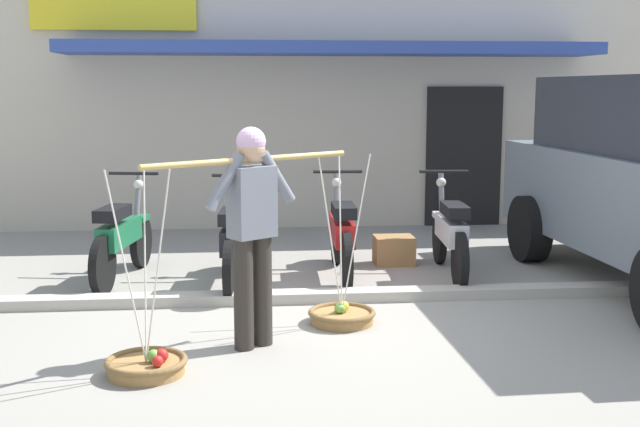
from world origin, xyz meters
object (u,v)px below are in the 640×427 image
object	(u,v)px
fruit_basket_right_side	(342,315)
wooden_crate	(394,250)
fruit_basket_left_side	(147,364)
motorcycle_nearest_shop	(122,238)
motorcycle_third_in_row	(341,235)
fruit_vendor	(252,222)
motorcycle_second_in_row	(235,241)
motorcycle_end_of_row	(450,234)

from	to	relation	value
fruit_basket_right_side	wooden_crate	bearing A→B (deg)	68.91
fruit_basket_right_side	wooden_crate	distance (m)	2.42
fruit_basket_left_side	motorcycle_nearest_shop	world-z (taller)	fruit_basket_left_side
motorcycle_nearest_shop	motorcycle_third_in_row	world-z (taller)	same
fruit_vendor	fruit_basket_left_side	xyz separation A→B (m)	(-0.75, -0.55, -0.90)
fruit_basket_left_side	motorcycle_third_in_row	distance (m)	3.28
fruit_basket_left_side	motorcycle_second_in_row	size ratio (longest dim) A/B	0.80
motorcycle_third_in_row	fruit_basket_left_side	bearing A→B (deg)	-121.48
motorcycle_end_of_row	motorcycle_nearest_shop	bearing A→B (deg)	177.98
fruit_vendor	motorcycle_second_in_row	size ratio (longest dim) A/B	0.93
fruit_vendor	motorcycle_end_of_row	size ratio (longest dim) A/B	0.93
fruit_basket_left_side	motorcycle_end_of_row	world-z (taller)	fruit_basket_left_side
motorcycle_nearest_shop	motorcycle_third_in_row	xyz separation A→B (m)	(2.28, -0.03, 0.00)
motorcycle_nearest_shop	motorcycle_second_in_row	distance (m)	1.20
fruit_basket_left_side	motorcycle_second_in_row	bearing A→B (deg)	76.84
fruit_basket_left_side	wooden_crate	bearing A→B (deg)	54.64
fruit_basket_right_side	motorcycle_end_of_row	distance (m)	2.13
fruit_basket_right_side	motorcycle_second_in_row	xyz separation A→B (m)	(-0.92, 1.42, 0.38)
motorcycle_second_in_row	wooden_crate	distance (m)	1.99
fruit_basket_left_side	motorcycle_end_of_row	distance (m)	3.94
motorcycle_second_in_row	wooden_crate	bearing A→B (deg)	24.94
motorcycle_third_in_row	motorcycle_second_in_row	bearing A→B (deg)	-166.46
fruit_basket_right_side	fruit_basket_left_side	bearing A→B (deg)	-144.08
fruit_basket_right_side	motorcycle_third_in_row	world-z (taller)	fruit_basket_right_side
wooden_crate	motorcycle_third_in_row	bearing A→B (deg)	-140.02
motorcycle_nearest_shop	motorcycle_third_in_row	distance (m)	2.28
motorcycle_third_in_row	wooden_crate	world-z (taller)	motorcycle_third_in_row
motorcycle_nearest_shop	wooden_crate	bearing A→B (deg)	10.16
motorcycle_second_in_row	motorcycle_end_of_row	world-z (taller)	same
motorcycle_nearest_shop	fruit_vendor	bearing A→B (deg)	-59.75
fruit_vendor	motorcycle_third_in_row	size ratio (longest dim) A/B	0.93
motorcycle_second_in_row	motorcycle_third_in_row	distance (m)	1.15
fruit_basket_right_side	motorcycle_third_in_row	distance (m)	1.75
motorcycle_third_in_row	motorcycle_end_of_row	distance (m)	1.15
motorcycle_second_in_row	motorcycle_end_of_row	xyz separation A→B (m)	(2.26, 0.18, 0.00)
motorcycle_second_in_row	fruit_basket_left_side	bearing A→B (deg)	-103.16
fruit_basket_right_side	wooden_crate	xyz separation A→B (m)	(0.87, 2.25, 0.08)
fruit_vendor	motorcycle_third_in_row	world-z (taller)	fruit_vendor
fruit_vendor	motorcycle_nearest_shop	bearing A→B (deg)	120.25
fruit_basket_left_side	motorcycle_nearest_shop	bearing A→B (deg)	101.53
motorcycle_second_in_row	fruit_basket_right_side	bearing A→B (deg)	-57.25
fruit_basket_left_side	wooden_crate	world-z (taller)	fruit_basket_left_side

